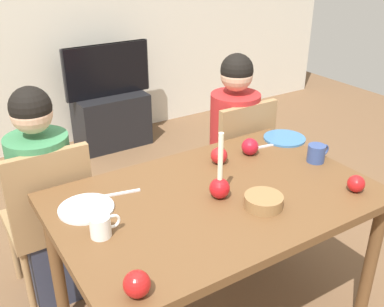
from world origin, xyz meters
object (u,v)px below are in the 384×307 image
(candle_centerpiece, at_px, (219,185))
(apple_by_left_plate, at_px, (137,284))
(dining_table, at_px, (216,211))
(chair_left, at_px, (50,215))
(apple_by_right_mug, at_px, (250,147))
(tv_stand, at_px, (112,120))
(apple_near_candle, at_px, (356,184))
(apple_far_edge, at_px, (219,156))
(person_right_child, at_px, (233,149))
(mug_right, at_px, (317,153))
(plate_left, at_px, (86,209))
(bowl_walnuts, at_px, (264,201))
(chair_right, at_px, (236,159))
(tv, at_px, (107,70))
(person_left_child, at_px, (46,202))
(mug_left, at_px, (101,226))
(plate_right, at_px, (284,138))

(candle_centerpiece, relative_size, apple_by_left_plate, 3.43)
(dining_table, distance_m, chair_left, 0.86)
(chair_left, distance_m, apple_by_right_mug, 1.07)
(tv_stand, bearing_deg, apple_near_candle, -87.82)
(candle_centerpiece, height_order, apple_far_edge, candle_centerpiece)
(person_right_child, height_order, apple_near_candle, person_right_child)
(person_right_child, bearing_deg, apple_by_left_plate, -138.74)
(dining_table, xyz_separation_m, mug_right, (0.61, -0.00, 0.13))
(plate_left, bearing_deg, apple_by_left_plate, -93.67)
(bowl_walnuts, bearing_deg, tv_stand, 82.46)
(chair_right, relative_size, apple_by_right_mug, 10.16)
(dining_table, distance_m, tv_stand, 2.38)
(plate_left, bearing_deg, apple_far_edge, 4.23)
(person_right_child, bearing_deg, bowl_walnuts, -119.94)
(dining_table, distance_m, tv, 2.34)
(bowl_walnuts, bearing_deg, person_right_child, 60.06)
(person_left_child, bearing_deg, tv_stand, 58.20)
(tv_stand, bearing_deg, chair_right, -85.11)
(mug_right, height_order, bowl_walnuts, mug_right)
(mug_left, bearing_deg, apple_far_edge, 19.42)
(apple_by_right_mug, bearing_deg, person_right_child, 62.76)
(plate_left, distance_m, apple_near_candle, 1.17)
(chair_right, height_order, plate_right, chair_right)
(mug_right, xyz_separation_m, apple_far_edge, (-0.43, 0.24, -0.00))
(apple_near_candle, bearing_deg, tv, 92.18)
(dining_table, relative_size, bowl_walnuts, 8.56)
(dining_table, distance_m, mug_left, 0.55)
(mug_left, xyz_separation_m, apple_near_candle, (1.08, -0.29, -0.00))
(chair_left, xyz_separation_m, bowl_walnuts, (0.70, -0.79, 0.26))
(apple_near_candle, relative_size, apple_by_right_mug, 0.87)
(apple_far_edge, bearing_deg, candle_centerpiece, -125.17)
(dining_table, distance_m, plate_left, 0.56)
(person_left_child, relative_size, bowl_walnuts, 7.16)
(plate_left, xyz_separation_m, apple_by_left_plate, (-0.04, -0.56, 0.04))
(chair_left, height_order, apple_far_edge, chair_left)
(chair_left, height_order, person_right_child, person_right_child)
(mug_left, relative_size, bowl_walnuts, 0.75)
(chair_left, distance_m, candle_centerpiece, 0.91)
(mug_right, bearing_deg, tv, 94.25)
(dining_table, relative_size, plate_left, 6.07)
(candle_centerpiece, xyz_separation_m, apple_by_left_plate, (-0.56, -0.34, -0.02))
(chair_left, distance_m, apple_by_left_plate, 1.01)
(person_left_child, distance_m, person_right_child, 1.17)
(plate_left, xyz_separation_m, apple_by_right_mug, (0.90, 0.05, 0.04))
(candle_centerpiece, distance_m, bowl_walnuts, 0.20)
(bowl_walnuts, height_order, apple_far_edge, apple_far_edge)
(tv_stand, distance_m, apple_far_edge, 2.14)
(plate_left, relative_size, apple_by_left_plate, 2.60)
(candle_centerpiece, relative_size, apple_near_candle, 3.93)
(person_left_child, xyz_separation_m, mug_right, (1.20, -0.64, 0.23))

